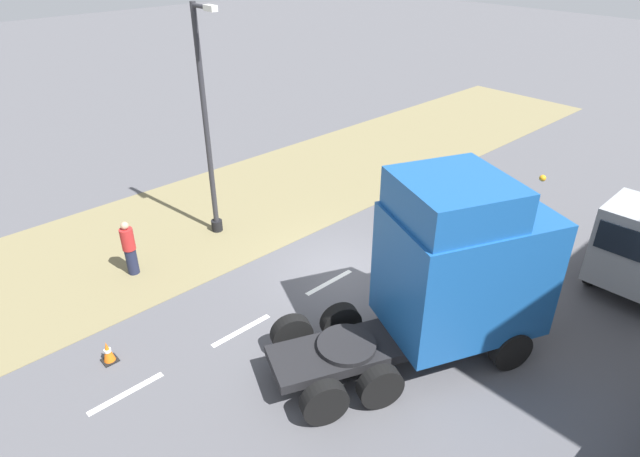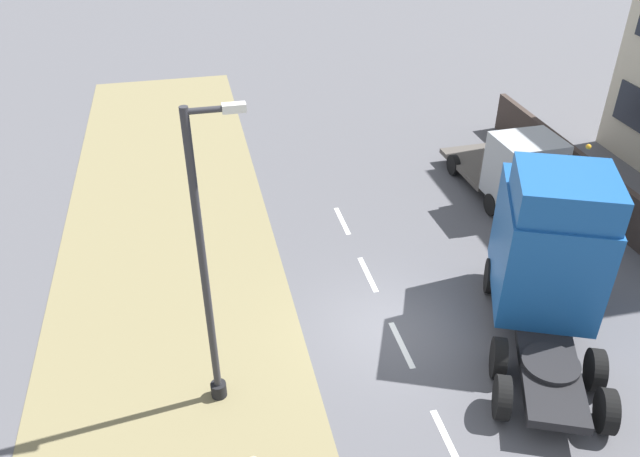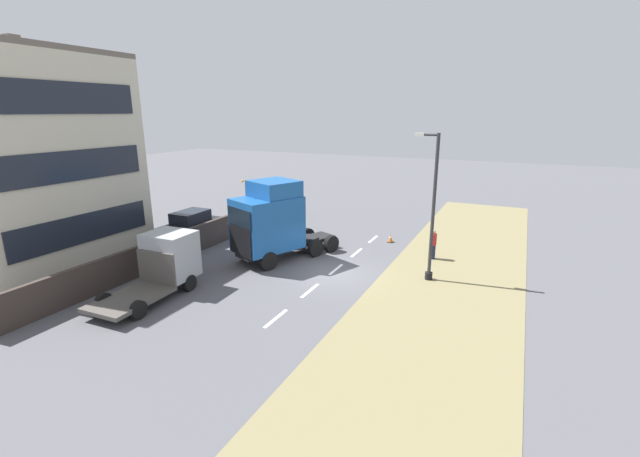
# 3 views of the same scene
# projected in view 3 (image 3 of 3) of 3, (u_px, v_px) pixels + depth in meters

# --- Properties ---
(ground_plane) EXTENTS (120.00, 120.00, 0.00)m
(ground_plane) POSITION_uv_depth(u_px,v_px,m) (331.00, 274.00, 22.94)
(ground_plane) COLOR #515156
(ground_plane) RESTS_ON ground
(grass_verge) EXTENTS (7.00, 44.00, 0.01)m
(grass_verge) POSITION_uv_depth(u_px,v_px,m) (445.00, 293.00, 20.46)
(grass_verge) COLOR olive
(grass_verge) RESTS_ON ground
(lane_markings) EXTENTS (0.16, 14.60, 0.00)m
(lane_markings) POSITION_uv_depth(u_px,v_px,m) (336.00, 269.00, 23.55)
(lane_markings) COLOR white
(lane_markings) RESTS_ON ground
(boundary_wall) EXTENTS (0.25, 24.00, 1.64)m
(boundary_wall) POSITION_uv_depth(u_px,v_px,m) (198.00, 238.00, 26.45)
(boundary_wall) COLOR #382D28
(boundary_wall) RESTS_ON ground
(building_block) EXTENTS (11.24, 9.59, 12.75)m
(building_block) POSITION_uv_depth(u_px,v_px,m) (10.00, 158.00, 24.64)
(building_block) COLOR beige
(building_block) RESTS_ON ground
(lorry_cab) EXTENTS (4.77, 6.76, 4.81)m
(lorry_cab) POSITION_uv_depth(u_px,v_px,m) (271.00, 222.00, 24.39)
(lorry_cab) COLOR black
(lorry_cab) RESTS_ON ground
(flatbed_truck) EXTENTS (2.39, 5.43, 2.82)m
(flatbed_truck) POSITION_uv_depth(u_px,v_px,m) (165.00, 262.00, 20.41)
(flatbed_truck) COLOR #999EA3
(flatbed_truck) RESTS_ON ground
(parked_car) EXTENTS (2.02, 4.32, 2.07)m
(parked_car) POSITION_uv_depth(u_px,v_px,m) (190.00, 227.00, 28.28)
(parked_car) COLOR black
(parked_car) RESTS_ON ground
(lamp_post) EXTENTS (1.31, 0.38, 7.43)m
(lamp_post) POSITION_uv_depth(u_px,v_px,m) (432.00, 216.00, 21.28)
(lamp_post) COLOR black
(lamp_post) RESTS_ON ground
(pedestrian) EXTENTS (0.39, 0.39, 1.78)m
(pedestrian) POSITION_uv_depth(u_px,v_px,m) (433.00, 245.00, 25.02)
(pedestrian) COLOR #1E233D
(pedestrian) RESTS_ON ground
(traffic_cone_lead) EXTENTS (0.36, 0.36, 0.58)m
(traffic_cone_lead) POSITION_uv_depth(u_px,v_px,m) (391.00, 238.00, 28.38)
(traffic_cone_lead) COLOR black
(traffic_cone_lead) RESTS_ON ground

